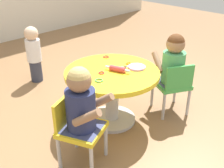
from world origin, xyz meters
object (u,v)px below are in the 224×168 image
Objects in this scene: child_chair_left at (78,128)px; rolling_pin at (118,69)px; child_chair_right at (173,85)px; toddler_standing at (34,53)px; seated_child_right at (173,61)px; craft_scissors at (121,67)px; seated_child_left at (81,102)px; craft_table at (112,84)px.

rolling_pin is at bearing 15.61° from child_chair_left.
child_chair_left is 2.38× the size of rolling_pin.
child_chair_left is 1.07m from child_chair_right.
toddler_standing reaches higher than rolling_pin.
seated_child_right is 2.27× the size of rolling_pin.
child_chair_left is 0.73m from craft_scissors.
seated_child_left reaches higher than rolling_pin.
seated_child_left reaches higher than child_chair_left.
toddler_standing is 2.99× the size of rolling_pin.
craft_table is 1.63× the size of seated_child_left.
toddler_standing is at bearing 92.13° from craft_table.
child_chair_left is at bearing -164.39° from rolling_pin.
seated_child_left is 1.08m from child_chair_right.
craft_table is 5.84× the size of craft_scissors.
craft_table is 1.55× the size of child_chair_left.
child_chair_right is at bearing -118.12° from seated_child_right.
seated_child_left is 1.58m from toddler_standing.
seated_child_left is at bearing 176.30° from child_chair_right.
rolling_pin is at bearing -86.86° from toddler_standing.
toddler_standing is at bearing 70.58° from child_chair_left.
seated_child_right is at bearing -1.75° from seated_child_left.
child_chair_right is 0.23m from seated_child_right.
rolling_pin reaches higher than child_chair_left.
seated_child_right is 0.55m from rolling_pin.
child_chair_right is (0.51, -0.31, -0.07)m from craft_table.
seated_child_right reaches higher than craft_scissors.
seated_child_right reaches higher than child_chair_left.
craft_table is 1.24× the size of toddler_standing.
child_chair_left is at bearing -109.42° from toddler_standing.
seated_child_left is 2.27× the size of rolling_pin.
child_chair_right is at bearing -5.59° from child_chair_left.
craft_scissors is (0.15, -1.26, 0.15)m from toddler_standing.
seated_child_right is 0.50m from craft_scissors.
craft_table is 0.17m from craft_scissors.
seated_child_right is at bearing -32.24° from craft_scissors.
rolling_pin reaches higher than child_chair_right.
seated_child_right is at bearing -3.65° from child_chair_left.
child_chair_left and child_chair_right have the same top height.
child_chair_right is at bearing -36.79° from craft_scissors.
craft_scissors is at bearing 21.26° from rolling_pin.
craft_table is 0.16m from rolling_pin.
rolling_pin is at bearing 19.37° from seated_child_left.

